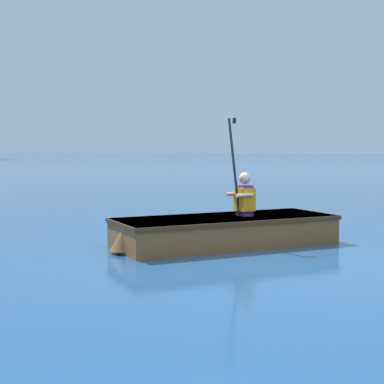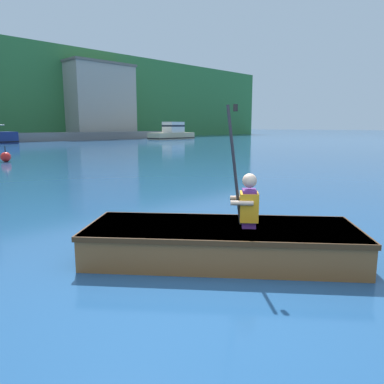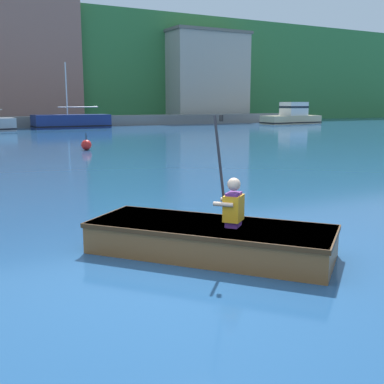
# 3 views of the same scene
# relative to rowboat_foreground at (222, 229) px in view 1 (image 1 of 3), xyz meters

# --- Properties ---
(ground_plane) EXTENTS (300.00, 300.00, 0.00)m
(ground_plane) POSITION_rel_rowboat_foreground_xyz_m (-0.83, -0.65, -0.24)
(ground_plane) COLOR navy
(rowboat_foreground) EXTENTS (2.99, 3.26, 0.42)m
(rowboat_foreground) POSITION_rel_rowboat_foreground_xyz_m (0.00, 0.00, 0.00)
(rowboat_foreground) COLOR brown
(rowboat_foreground) RESTS_ON ground
(person_paddler) EXTENTS (0.46, 0.46, 1.43)m
(person_paddler) POSITION_rel_rowboat_foreground_xyz_m (0.23, -0.28, 0.48)
(person_paddler) COLOR #592672
(person_paddler) RESTS_ON rowboat_foreground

